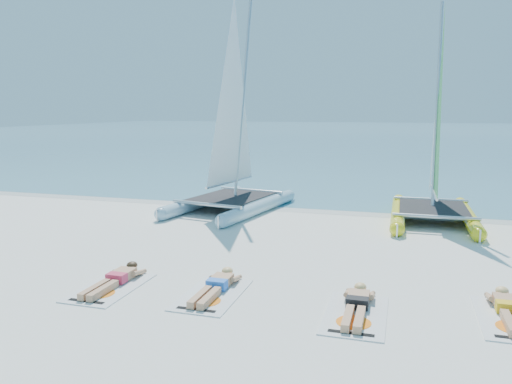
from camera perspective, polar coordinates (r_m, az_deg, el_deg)
ground at (r=11.84m, az=2.03°, el=-7.05°), size 140.00×140.00×0.00m
sea at (r=74.12m, az=14.47°, el=6.56°), size 140.00×115.00×0.01m
wet_sand_strip at (r=17.07m, az=6.69°, el=-1.96°), size 140.00×1.40×0.01m
catamaran_blue at (r=16.63m, az=-2.72°, el=5.42°), size 3.51×5.77×7.35m
catamaran_yellow at (r=16.30m, az=19.80°, el=4.69°), size 2.44×5.40×6.87m
towel_a at (r=10.05m, az=-16.32°, el=-10.43°), size 1.00×1.85×0.02m
sunbather_a at (r=10.16m, az=-15.76°, el=-9.52°), size 0.37×1.73×0.26m
towel_b at (r=9.35m, az=-5.01°, el=-11.60°), size 1.00×1.85×0.02m
sunbather_b at (r=9.47m, az=-4.58°, el=-10.59°), size 0.37×1.73×0.26m
towel_c at (r=8.64m, az=11.32°, el=-13.56°), size 1.00×1.85×0.02m
sunbather_c at (r=8.77m, az=11.46°, el=-12.43°), size 0.37×1.73×0.26m
towel_d at (r=9.27m, az=27.05°, el=-12.83°), size 1.00×1.85×0.02m
sunbather_d at (r=9.40m, az=26.89°, el=-11.78°), size 0.37×1.73×0.26m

